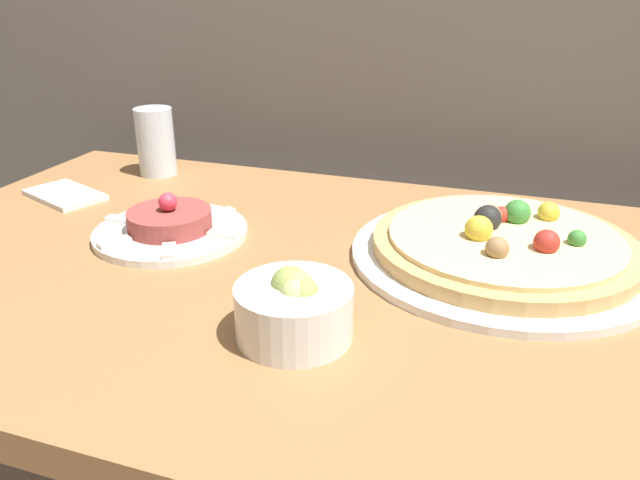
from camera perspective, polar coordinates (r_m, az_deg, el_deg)
dining_table at (r=0.80m, az=-2.12°, el=-9.95°), size 1.10×0.69×0.74m
pizza_plate at (r=0.78m, az=16.44°, el=-0.57°), size 0.36×0.36×0.06m
tartare_plate at (r=0.84m, az=-13.52°, el=1.22°), size 0.20×0.20×0.06m
small_bowl at (r=0.59m, az=-2.35°, el=-6.15°), size 0.11×0.11×0.07m
drinking_glass at (r=1.10m, az=-14.79°, el=8.69°), size 0.06×0.06×0.11m
napkin at (r=1.04m, az=-22.30°, el=3.84°), size 0.14×0.12×0.01m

